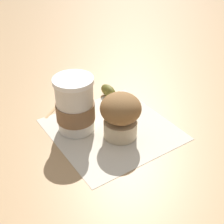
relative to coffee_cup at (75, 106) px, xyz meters
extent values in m
plane|color=tan|center=(0.06, -0.05, -0.06)|extent=(3.00, 3.00, 0.00)
cube|color=beige|center=(0.06, -0.05, -0.06)|extent=(0.29, 0.29, 0.00)
cylinder|color=silver|center=(0.00, 0.00, 0.00)|extent=(0.08, 0.08, 0.12)
cylinder|color=white|center=(0.00, 0.00, 0.06)|extent=(0.09, 0.09, 0.01)
cylinder|color=#846042|center=(0.00, 0.00, -0.01)|extent=(0.09, 0.09, 0.04)
cylinder|color=beige|center=(0.06, -0.08, -0.04)|extent=(0.07, 0.07, 0.04)
ellipsoid|color=olive|center=(0.06, -0.08, 0.01)|extent=(0.09, 0.09, 0.06)
ellipsoid|color=#D6CC4C|center=(0.12, -0.04, -0.04)|extent=(0.06, 0.05, 0.03)
ellipsoid|color=#D6CC4C|center=(0.14, 0.01, -0.04)|extent=(0.06, 0.07, 0.03)
ellipsoid|color=brown|center=(0.14, 0.06, -0.04)|extent=(0.03, 0.06, 0.03)
cube|color=tan|center=(0.01, 0.11, -0.06)|extent=(0.10, 0.06, 0.00)
camera|label=1|loc=(-0.30, -0.50, 0.37)|focal=50.00mm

